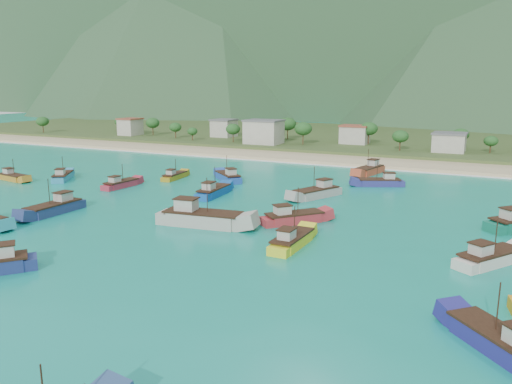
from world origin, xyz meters
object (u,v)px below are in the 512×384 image
at_px(boat_4, 55,209).
at_px(boat_23, 292,242).
at_px(boat_1, 502,345).
at_px(boat_29, 228,177).
at_px(boat_21, 13,178).
at_px(boat_28, 121,185).
at_px(boat_17, 293,219).
at_px(boat_6, 175,177).
at_px(boat_9, 317,193).
at_px(boat_10, 213,192).
at_px(boat_13, 63,177).
at_px(boat_16, 490,259).
at_px(boat_24, 201,219).
at_px(boat_14, 369,171).
at_px(boat_8, 380,183).

relative_size(boat_4, boat_23, 1.12).
height_order(boat_1, boat_29, boat_1).
relative_size(boat_21, boat_28, 1.02).
height_order(boat_17, boat_21, boat_17).
bearing_deg(boat_6, boat_21, -157.15).
bearing_deg(boat_28, boat_6, 74.12).
distance_m(boat_9, boat_10, 19.77).
xyz_separation_m(boat_9, boat_13, (-57.26, -8.11, -0.15)).
bearing_deg(boat_17, boat_16, 27.75).
bearing_deg(boat_10, boat_29, 104.88).
xyz_separation_m(boat_1, boat_6, (-67.21, 51.12, -0.21)).
relative_size(boat_16, boat_23, 1.03).
bearing_deg(boat_10, boat_24, -68.29).
height_order(boat_6, boat_17, boat_17).
xyz_separation_m(boat_13, boat_28, (17.51, -0.96, -0.06)).
height_order(boat_4, boat_21, boat_4).
bearing_deg(boat_28, boat_14, 45.34).
distance_m(boat_10, boat_16, 51.93).
bearing_deg(boat_29, boat_10, -119.93).
height_order(boat_9, boat_29, boat_9).
relative_size(boat_16, boat_29, 1.04).
xyz_separation_m(boat_4, boat_9, (35.00, 30.72, 0.00)).
distance_m(boat_8, boat_17, 35.60).
bearing_deg(boat_14, boat_21, 43.65).
distance_m(boat_23, boat_24, 16.45).
height_order(boat_4, boat_6, boat_4).
relative_size(boat_10, boat_13, 1.09).
relative_size(boat_9, boat_16, 1.13).
bearing_deg(boat_13, boat_6, -4.54).
distance_m(boat_6, boat_17, 44.38).
distance_m(boat_4, boat_23, 41.93).
distance_m(boat_24, boat_29, 36.73).
bearing_deg(boat_13, boat_1, -56.85).
xyz_separation_m(boat_8, boat_29, (-31.88, -8.73, 0.05)).
distance_m(boat_16, boat_23, 23.89).
height_order(boat_6, boat_28, boat_28).
bearing_deg(boat_24, boat_17, 114.17).
bearing_deg(boat_14, boat_6, 46.03).
height_order(boat_6, boat_14, boat_14).
height_order(boat_4, boat_14, boat_14).
xyz_separation_m(boat_1, boat_24, (-41.05, 20.95, 0.33)).
height_order(boat_16, boat_24, boat_24).
relative_size(boat_4, boat_9, 0.97).
bearing_deg(boat_1, boat_28, 107.67).
bearing_deg(boat_17, boat_14, 131.31).
xyz_separation_m(boat_4, boat_8, (43.42, 46.97, -0.12)).
relative_size(boat_6, boat_13, 0.90).
distance_m(boat_13, boat_17, 60.99).
bearing_deg(boat_1, boat_4, 121.85).
distance_m(boat_10, boat_28, 21.56).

